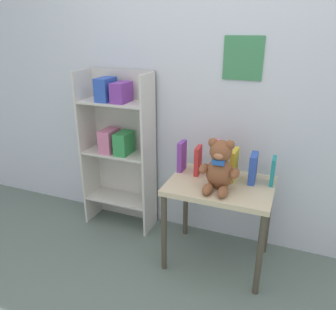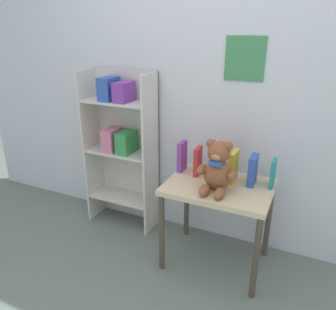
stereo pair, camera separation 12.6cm
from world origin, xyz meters
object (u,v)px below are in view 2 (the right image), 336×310
(bookshelf_side, at_px, (122,141))
(book_standing_teal, at_px, (273,174))
(book_standing_pink, at_px, (216,160))
(teddy_bear, at_px, (217,168))
(book_standing_blue, at_px, (253,170))
(book_standing_yellow, at_px, (234,166))
(display_table, at_px, (218,196))
(book_standing_red, at_px, (198,161))
(book_standing_purple, at_px, (182,156))

(bookshelf_side, bearing_deg, book_standing_teal, -4.73)
(bookshelf_side, height_order, book_standing_pink, bookshelf_side)
(teddy_bear, bearing_deg, book_standing_blue, 45.70)
(book_standing_yellow, bearing_deg, book_standing_pink, 175.53)
(display_table, relative_size, book_standing_pink, 2.73)
(book_standing_yellow, distance_m, book_standing_teal, 0.26)
(display_table, height_order, book_standing_red, book_standing_red)
(bookshelf_side, height_order, book_standing_teal, bookshelf_side)
(teddy_bear, xyz_separation_m, book_standing_yellow, (0.06, 0.18, -0.05))
(display_table, relative_size, book_standing_teal, 3.72)
(book_standing_purple, bearing_deg, bookshelf_side, 170.07)
(book_standing_teal, bearing_deg, book_standing_yellow, -175.95)
(book_standing_blue, bearing_deg, bookshelf_side, 172.39)
(book_standing_red, xyz_separation_m, book_standing_blue, (0.38, 0.01, -0.00))
(bookshelf_side, xyz_separation_m, book_standing_pink, (0.84, -0.11, 0.02))
(display_table, height_order, book_standing_teal, book_standing_teal)
(book_standing_red, distance_m, book_standing_teal, 0.51)
(book_standing_pink, relative_size, book_standing_yellow, 1.20)
(book_standing_purple, bearing_deg, book_standing_red, -7.25)
(book_standing_yellow, relative_size, book_standing_teal, 1.14)
(display_table, xyz_separation_m, book_standing_teal, (0.32, 0.12, 0.18))
(bookshelf_side, distance_m, book_standing_purple, 0.59)
(teddy_bear, distance_m, book_standing_yellow, 0.20)
(book_standing_yellow, bearing_deg, book_standing_red, -177.63)
(book_standing_pink, bearing_deg, display_table, -59.39)
(teddy_bear, height_order, book_standing_purple, teddy_bear)
(book_standing_yellow, height_order, book_standing_teal, book_standing_yellow)
(teddy_bear, bearing_deg, book_standing_red, 137.35)
(bookshelf_side, distance_m, display_table, 0.95)
(book_standing_purple, distance_m, book_standing_blue, 0.51)
(teddy_bear, relative_size, book_standing_blue, 1.69)
(book_standing_red, xyz_separation_m, book_standing_yellow, (0.26, 0.00, 0.00))
(book_standing_purple, distance_m, book_standing_yellow, 0.38)
(bookshelf_side, relative_size, book_standing_pink, 5.09)
(book_standing_red, bearing_deg, teddy_bear, -45.40)
(book_standing_red, relative_size, book_standing_teal, 1.09)
(book_standing_pink, bearing_deg, book_standing_teal, 2.53)
(book_standing_teal, bearing_deg, display_table, -159.94)
(bookshelf_side, bearing_deg, book_standing_pink, -7.45)
(bookshelf_side, bearing_deg, display_table, -13.92)
(book_standing_blue, bearing_deg, book_standing_purple, 177.67)
(bookshelf_side, relative_size, teddy_bear, 3.85)
(display_table, xyz_separation_m, book_standing_blue, (0.19, 0.11, 0.19))
(teddy_bear, bearing_deg, book_standing_yellow, 72.13)
(display_table, height_order, book_standing_pink, book_standing_pink)
(display_table, xyz_separation_m, teddy_bear, (0.00, -0.08, 0.24))
(display_table, bearing_deg, teddy_bear, -86.95)
(book_standing_red, distance_m, book_standing_pink, 0.13)
(bookshelf_side, relative_size, book_standing_teal, 6.93)
(book_standing_purple, distance_m, book_standing_teal, 0.64)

